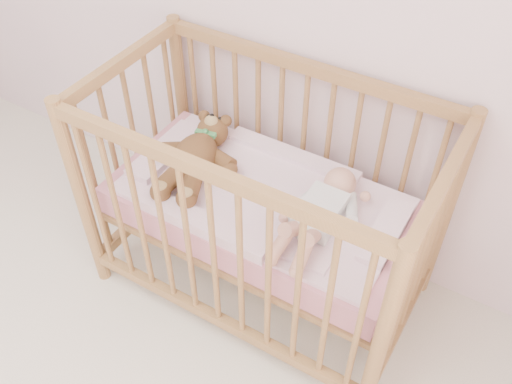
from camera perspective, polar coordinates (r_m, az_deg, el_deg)
The scene contains 5 objects.
crib at distance 2.31m, azimuth 0.63°, elevation -1.39°, with size 1.36×0.76×1.00m, color #AA7F48, non-canonical shape.
mattress at distance 2.32m, azimuth 0.63°, elevation -1.65°, with size 1.22×0.62×0.13m, color #D0818E.
blanket at distance 2.27m, azimuth 0.65°, elevation -0.33°, with size 1.10×0.58×0.06m, color #F6A9CA, non-canonical shape.
baby at distance 2.12m, azimuth 6.47°, elevation -1.73°, with size 0.27×0.57×0.14m, color silver, non-canonical shape.
teddy_bear at distance 2.33m, azimuth -6.13°, elevation 3.58°, with size 0.38×0.54×0.15m, color brown, non-canonical shape.
Camera 1 is at (1.27, 0.20, 2.15)m, focal length 40.00 mm.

